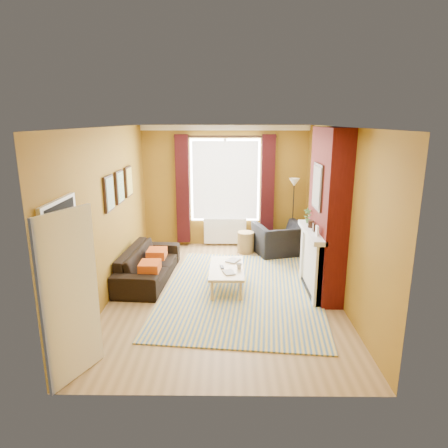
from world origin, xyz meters
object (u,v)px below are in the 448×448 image
Objects in this scene: coffee_table at (227,269)px; wicker_stool at (246,242)px; floor_lamp at (294,194)px; armchair at (280,239)px; sofa at (148,264)px.

wicker_stool is (0.42, 2.00, -0.12)m from coffee_table.
floor_lamp reaches higher than coffee_table.
armchair is at bearing 57.88° from coffee_table.
coffee_table is 2.38× the size of wicker_stool.
wicker_stool is 1.54m from floor_lamp.
wicker_stool is at bearing 78.25° from coffee_table.
floor_lamp is (1.50, 2.27, 0.95)m from coffee_table.
coffee_table is at bearing 41.64° from armchair.
coffee_table is at bearing -123.47° from floor_lamp.
armchair is at bearing -57.04° from sofa.
coffee_table is (1.47, -0.41, 0.05)m from sofa.
floor_lamp is at bearing -53.76° from sofa.
sofa is at bearing -139.98° from wicker_stool.
armchair is 0.78m from wicker_stool.
sofa is 1.72× the size of coffee_table.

